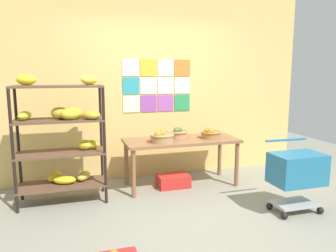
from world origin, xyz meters
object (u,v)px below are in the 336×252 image
(display_table, at_px, (181,145))
(fruit_basket_centre, at_px, (177,133))
(banana_shelf_unit, at_px, (64,134))
(fruit_basket_right, at_px, (162,137))
(shopping_cart, at_px, (297,171))
(fruit_basket_back_left, at_px, (210,134))
(produce_crate_under_table, at_px, (173,181))

(display_table, height_order, fruit_basket_centre, fruit_basket_centre)
(banana_shelf_unit, height_order, fruit_basket_right, banana_shelf_unit)
(banana_shelf_unit, height_order, display_table, banana_shelf_unit)
(banana_shelf_unit, distance_m, display_table, 1.61)
(display_table, relative_size, shopping_cart, 1.94)
(fruit_basket_back_left, bearing_deg, display_table, 172.02)
(banana_shelf_unit, relative_size, display_table, 0.99)
(shopping_cart, bearing_deg, fruit_basket_right, 128.25)
(shopping_cart, bearing_deg, produce_crate_under_table, 121.41)
(shopping_cart, bearing_deg, fruit_basket_centre, 116.42)
(fruit_basket_back_left, xyz_separation_m, fruit_basket_right, (-0.75, -0.06, 0.00))
(fruit_basket_centre, height_order, shopping_cart, fruit_basket_centre)
(fruit_basket_centre, distance_m, fruit_basket_right, 0.35)
(banana_shelf_unit, relative_size, fruit_basket_right, 4.77)
(fruit_basket_centre, distance_m, produce_crate_under_table, 0.68)
(fruit_basket_back_left, bearing_deg, banana_shelf_unit, -178.02)
(fruit_basket_back_left, bearing_deg, shopping_cart, -65.40)
(banana_shelf_unit, bearing_deg, fruit_basket_back_left, 1.98)
(banana_shelf_unit, xyz_separation_m, fruit_basket_centre, (1.55, 0.21, -0.12))
(fruit_basket_centre, xyz_separation_m, produce_crate_under_table, (-0.10, -0.11, -0.67))
(banana_shelf_unit, bearing_deg, produce_crate_under_table, 3.95)
(banana_shelf_unit, bearing_deg, display_table, 4.67)
(fruit_basket_right, xyz_separation_m, shopping_cart, (1.30, -1.14, -0.26))
(fruit_basket_back_left, bearing_deg, fruit_basket_centre, 162.95)
(fruit_basket_centre, relative_size, fruit_basket_right, 0.93)
(banana_shelf_unit, height_order, fruit_basket_back_left, banana_shelf_unit)
(banana_shelf_unit, xyz_separation_m, fruit_basket_right, (1.26, 0.01, -0.12))
(display_table, relative_size, fruit_basket_centre, 5.22)
(display_table, height_order, fruit_basket_back_left, fruit_basket_back_left)
(fruit_basket_back_left, relative_size, shopping_cart, 0.36)
(produce_crate_under_table, bearing_deg, banana_shelf_unit, -176.05)
(fruit_basket_centre, bearing_deg, shopping_cart, -52.98)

